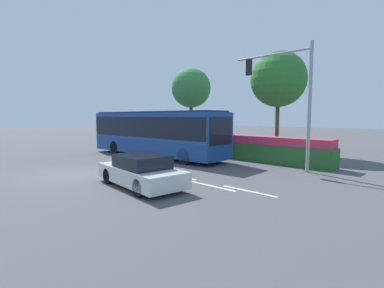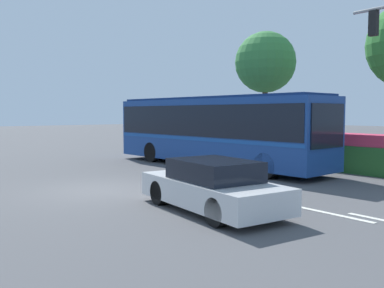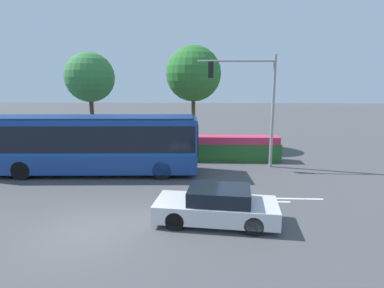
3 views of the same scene
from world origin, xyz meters
TOP-DOWN VIEW (x-y plane):
  - ground_plane at (0.00, 0.00)m, footprint 140.00×140.00m
  - city_bus at (-2.32, 6.79)m, footprint 11.78×3.11m
  - sedan_foreground at (4.37, 0.89)m, footprint 4.51×2.22m
  - traffic_light_pole at (6.78, 8.70)m, footprint 4.52×0.24m
  - flowering_hedge at (3.66, 10.17)m, footprint 10.19×1.19m
  - street_tree_left at (-4.26, 12.36)m, footprint 3.47×3.47m
  - street_tree_centre at (2.97, 14.52)m, footprint 4.22×4.22m
  - lane_stripe_near at (7.88, 3.36)m, footprint 2.40×0.16m
  - lane_stripe_mid at (6.37, 2.97)m, footprint 2.40×0.16m
  - lane_stripe_far at (3.96, 3.30)m, footprint 2.40×0.16m

SIDE VIEW (x-z plane):
  - ground_plane at x=0.00m, z-range 0.00..0.00m
  - lane_stripe_near at x=7.88m, z-range 0.00..0.01m
  - lane_stripe_mid at x=6.37m, z-range 0.00..0.01m
  - lane_stripe_far at x=3.96m, z-range 0.00..0.01m
  - sedan_foreground at x=4.37m, z-range -0.03..1.28m
  - flowering_hedge at x=3.66m, z-range -0.01..1.60m
  - city_bus at x=-2.32m, z-range 0.22..3.42m
  - traffic_light_pole at x=6.78m, z-range 0.99..7.56m
  - street_tree_left at x=-4.26m, z-range 1.79..8.90m
  - street_tree_centre at x=2.97m, z-range 1.77..9.55m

